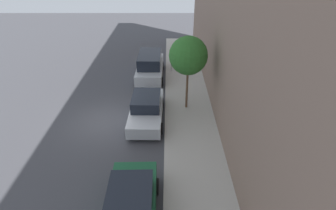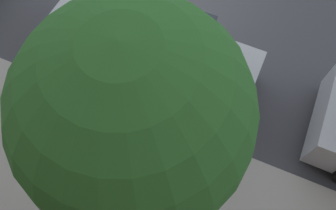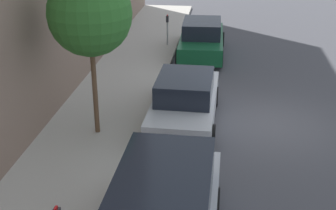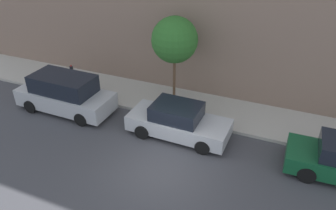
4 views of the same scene
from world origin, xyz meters
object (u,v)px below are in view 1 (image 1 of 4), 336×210
Objects in this scene: parked_minivan_third at (151,66)px; parking_meter_far at (172,60)px; parked_sedan_nearest at (131,209)px; street_tree at (189,56)px; parked_sedan_second at (147,109)px.

parking_meter_far is at bearing 24.90° from parked_minivan_third.
parked_minivan_third is 3.27× the size of parking_meter_far.
parked_sedan_nearest is 1.01× the size of street_tree.
parked_sedan_nearest is 0.92× the size of parked_minivan_third.
parked_minivan_third is at bearing 90.21° from parked_sedan_nearest.
parked_minivan_third is at bearing -155.10° from parking_meter_far.
parked_sedan_nearest is at bearing -89.79° from parked_minivan_third.
street_tree reaches higher than parked_sedan_second.
parked_minivan_third is (-0.14, 5.98, 0.20)m from parked_sedan_second.
parking_meter_far is at bearing 83.25° from parked_sedan_nearest.
street_tree is (2.49, 7.99, 2.81)m from parked_sedan_nearest.
parked_sedan_nearest is 6.83m from parked_sedan_second.
parked_minivan_third is 1.83m from parking_meter_far.
parked_minivan_third reaches higher than parked_sedan_nearest.
parked_minivan_third is 6.04m from street_tree.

